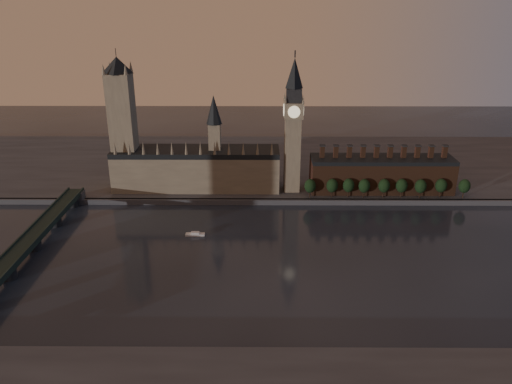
% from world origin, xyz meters
% --- Properties ---
extents(ground, '(900.00, 900.00, 0.00)m').
position_xyz_m(ground, '(0.00, 0.00, 0.00)').
color(ground, black).
rests_on(ground, ground).
extents(north_bank, '(900.00, 182.00, 4.00)m').
position_xyz_m(north_bank, '(0.00, 178.04, 2.00)').
color(north_bank, '#4C4C52').
rests_on(north_bank, ground).
extents(palace_of_westminster, '(130.00, 30.30, 74.00)m').
position_xyz_m(palace_of_westminster, '(-64.41, 114.91, 21.63)').
color(palace_of_westminster, gray).
rests_on(palace_of_westminster, north_bank).
extents(victoria_tower, '(24.00, 24.00, 108.00)m').
position_xyz_m(victoria_tower, '(-120.00, 115.00, 59.09)').
color(victoria_tower, gray).
rests_on(victoria_tower, north_bank).
extents(big_ben, '(15.00, 15.00, 107.00)m').
position_xyz_m(big_ben, '(10.00, 110.00, 56.83)').
color(big_ben, gray).
rests_on(big_ben, north_bank).
extents(chimney_block, '(110.00, 25.00, 37.00)m').
position_xyz_m(chimney_block, '(80.00, 110.00, 17.82)').
color(chimney_block, '#492B1C').
rests_on(chimney_block, north_bank).
extents(embankment_tree_0, '(8.60, 8.60, 14.88)m').
position_xyz_m(embankment_tree_0, '(23.01, 93.87, 13.47)').
color(embankment_tree_0, black).
rests_on(embankment_tree_0, north_bank).
extents(embankment_tree_1, '(8.60, 8.60, 14.88)m').
position_xyz_m(embankment_tree_1, '(39.78, 94.67, 13.47)').
color(embankment_tree_1, black).
rests_on(embankment_tree_1, north_bank).
extents(embankment_tree_2, '(8.60, 8.60, 14.88)m').
position_xyz_m(embankment_tree_2, '(52.33, 95.16, 13.47)').
color(embankment_tree_2, black).
rests_on(embankment_tree_2, north_bank).
extents(embankment_tree_3, '(8.60, 8.60, 14.88)m').
position_xyz_m(embankment_tree_3, '(64.01, 94.25, 13.47)').
color(embankment_tree_3, black).
rests_on(embankment_tree_3, north_bank).
extents(embankment_tree_4, '(8.60, 8.60, 14.88)m').
position_xyz_m(embankment_tree_4, '(79.07, 94.57, 13.47)').
color(embankment_tree_4, black).
rests_on(embankment_tree_4, north_bank).
extents(embankment_tree_5, '(8.60, 8.60, 14.88)m').
position_xyz_m(embankment_tree_5, '(92.39, 94.71, 13.47)').
color(embankment_tree_5, black).
rests_on(embankment_tree_5, north_bank).
extents(embankment_tree_6, '(8.60, 8.60, 14.88)m').
position_xyz_m(embankment_tree_6, '(106.47, 93.80, 13.47)').
color(embankment_tree_6, black).
rests_on(embankment_tree_6, north_bank).
extents(embankment_tree_7, '(8.60, 8.60, 14.88)m').
position_xyz_m(embankment_tree_7, '(122.40, 95.24, 13.47)').
color(embankment_tree_7, black).
rests_on(embankment_tree_7, north_bank).
extents(embankment_tree_8, '(8.60, 8.60, 14.88)m').
position_xyz_m(embankment_tree_8, '(139.62, 94.26, 13.47)').
color(embankment_tree_8, black).
rests_on(embankment_tree_8, north_bank).
extents(westminster_bridge, '(14.00, 200.00, 11.55)m').
position_xyz_m(westminster_bridge, '(-155.00, -2.70, 7.44)').
color(westminster_bridge, '#1B2A25').
rests_on(westminster_bridge, ground).
extents(river_boat, '(12.59, 3.66, 2.51)m').
position_xyz_m(river_boat, '(-57.68, 36.90, 0.96)').
color(river_boat, silver).
rests_on(river_boat, ground).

